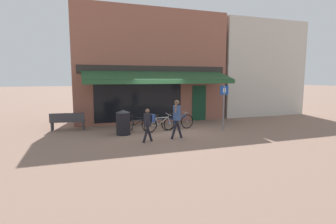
{
  "coord_description": "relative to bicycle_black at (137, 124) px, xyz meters",
  "views": [
    {
      "loc": [
        -3.97,
        -11.74,
        2.53
      ],
      "look_at": [
        -0.14,
        -0.92,
        1.05
      ],
      "focal_mm": 28.0,
      "sensor_mm": 36.0,
      "label": 1
    }
  ],
  "objects": [
    {
      "name": "bicycle_black",
      "position": [
        0.0,
        0.0,
        0.0
      ],
      "size": [
        1.67,
        0.83,
        0.86
      ],
      "rotation": [
        -0.01,
        0.0,
        -0.44
      ],
      "color": "black",
      "rests_on": "ground_plane"
    },
    {
      "name": "shop_front",
      "position": [
        1.65,
        3.82,
        2.82
      ],
      "size": [
        8.97,
        4.72,
        6.44
      ],
      "color": "#8E5647",
      "rests_on": "ground_plane"
    },
    {
      "name": "litter_bin",
      "position": [
        -0.71,
        -0.31,
        0.18
      ],
      "size": [
        0.64,
        0.64,
        1.13
      ],
      "color": "black",
      "rests_on": "ground_plane"
    },
    {
      "name": "neighbour_building",
      "position": [
        9.42,
        4.34,
        2.79
      ],
      "size": [
        6.18,
        4.0,
        6.36
      ],
      "color": "beige",
      "rests_on": "ground_plane"
    },
    {
      "name": "ground_plane",
      "position": [
        1.29,
        -0.17,
        -0.39
      ],
      "size": [
        160.0,
        160.0,
        0.0
      ],
      "primitive_type": "plane",
      "color": "#846656"
    },
    {
      "name": "park_bench",
      "position": [
        -3.1,
        1.56,
        0.08
      ],
      "size": [
        1.64,
        0.63,
        0.87
      ],
      "rotation": [
        0.0,
        0.0,
        -0.12
      ],
      "color": "#38383D",
      "rests_on": "ground_plane"
    },
    {
      "name": "pedestrian_adult",
      "position": [
        1.28,
        -1.81,
        0.63
      ],
      "size": [
        0.6,
        0.46,
        1.65
      ],
      "rotation": [
        0.0,
        0.0,
        2.95
      ],
      "color": "black",
      "rests_on": "ground_plane"
    },
    {
      "name": "bicycle_blue",
      "position": [
        2.04,
        0.02,
        -0.0
      ],
      "size": [
        1.81,
        0.52,
        0.86
      ],
      "rotation": [
        0.01,
        0.0,
        0.16
      ],
      "color": "black",
      "rests_on": "ground_plane"
    },
    {
      "name": "parking_sign",
      "position": [
        4.07,
        -0.93,
        0.99
      ],
      "size": [
        0.44,
        0.07,
        2.24
      ],
      "color": "slate",
      "rests_on": "ground_plane"
    },
    {
      "name": "pedestrian_child",
      "position": [
        -0.0,
        -1.98,
        0.44
      ],
      "size": [
        0.53,
        0.48,
        1.35
      ],
      "rotation": [
        0.0,
        0.0,
        3.11
      ],
      "color": "black",
      "rests_on": "ground_plane"
    },
    {
      "name": "bike_rack_rail",
      "position": [
        1.01,
        0.09,
        0.07
      ],
      "size": [
        2.53,
        0.04,
        0.57
      ],
      "color": "#47494F",
      "rests_on": "ground_plane"
    },
    {
      "name": "bicycle_silver",
      "position": [
        1.08,
        -0.18,
        -0.02
      ],
      "size": [
        1.75,
        0.53,
        0.85
      ],
      "rotation": [
        0.11,
        0.0,
        0.21
      ],
      "color": "black",
      "rests_on": "ground_plane"
    }
  ]
}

